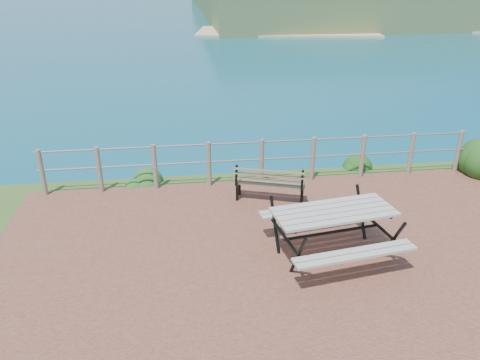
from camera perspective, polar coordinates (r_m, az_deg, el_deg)
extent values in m
cube|color=brown|center=(7.58, 7.10, -10.89)|extent=(10.00, 7.00, 0.12)
cylinder|color=#6B5B4C|center=(10.47, -22.99, 0.84)|extent=(0.10, 0.10, 1.00)
cylinder|color=#6B5B4C|center=(10.21, -16.78, 1.21)|extent=(0.10, 0.10, 1.00)
cylinder|color=#6B5B4C|center=(10.09, -10.33, 1.59)|extent=(0.10, 0.10, 1.00)
cylinder|color=#6B5B4C|center=(10.09, -3.80, 1.95)|extent=(0.10, 0.10, 1.00)
cylinder|color=#6B5B4C|center=(10.22, 2.64, 2.28)|extent=(0.10, 0.10, 1.00)
cylinder|color=#6B5B4C|center=(10.48, 8.85, 2.57)|extent=(0.10, 0.10, 1.00)
cylinder|color=#6B5B4C|center=(10.85, 14.70, 2.82)|extent=(0.10, 0.10, 1.00)
cylinder|color=#6B5B4C|center=(11.33, 20.11, 3.02)|extent=(0.10, 0.10, 1.00)
cylinder|color=#6B5B4C|center=(11.90, 25.05, 3.18)|extent=(0.10, 0.10, 1.00)
cylinder|color=slate|center=(10.06, 2.69, 4.66)|extent=(9.40, 0.04, 0.04)
cylinder|color=slate|center=(10.20, 2.65, 2.54)|extent=(9.40, 0.04, 0.04)
cube|color=#9D988D|center=(7.62, 11.38, -3.80)|extent=(2.04, 1.08, 0.04)
cube|color=#9D988D|center=(7.77, 11.19, -5.91)|extent=(1.96, 0.56, 0.04)
cube|color=#9D988D|center=(7.77, 11.19, -5.91)|extent=(1.96, 0.56, 0.04)
cylinder|color=black|center=(7.80, 11.16, -6.25)|extent=(1.66, 0.29, 0.05)
cube|color=brown|center=(9.46, 3.68, -0.36)|extent=(1.45, 0.80, 0.03)
cube|color=brown|center=(9.36, 3.72, 1.01)|extent=(1.37, 0.56, 0.32)
cube|color=black|center=(9.54, 3.65, -1.42)|extent=(0.06, 0.06, 0.39)
cube|color=black|center=(9.54, 3.65, -1.42)|extent=(0.06, 0.06, 0.39)
cube|color=black|center=(9.54, 3.65, -1.42)|extent=(0.06, 0.06, 0.39)
cube|color=black|center=(9.54, 3.65, -1.42)|extent=(0.06, 0.06, 0.39)
ellipsoid|color=#215821|center=(10.65, -12.41, -0.40)|extent=(0.75, 0.75, 0.49)
ellipsoid|color=#164817|center=(11.59, 14.57, 1.46)|extent=(0.70, 0.70, 0.42)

